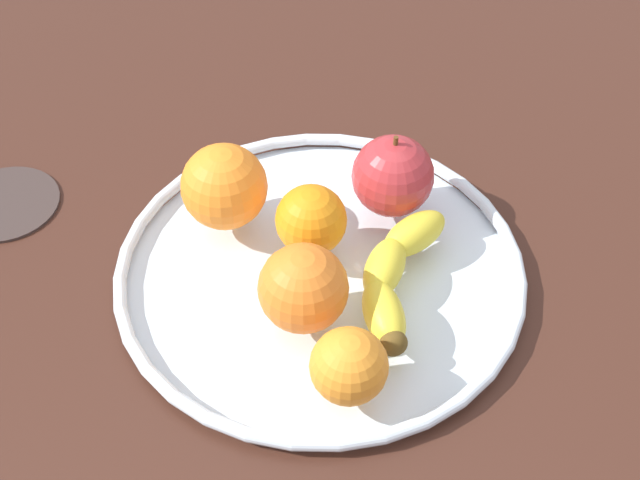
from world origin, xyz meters
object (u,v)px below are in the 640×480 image
(banana, at_px, (395,274))
(orange_back_right, at_px, (349,366))
(apple, at_px, (393,176))
(orange_front_right, at_px, (224,187))
(orange_front_left, at_px, (311,220))
(ambient_coaster, at_px, (5,203))
(fruit_bowl, at_px, (320,269))
(orange_center, at_px, (303,288))

(banana, bearing_deg, orange_back_right, -2.14)
(apple, height_order, orange_front_right, apple)
(orange_front_left, height_order, ambient_coaster, orange_front_left)
(apple, distance_m, ambient_coaster, 0.38)
(orange_front_left, bearing_deg, fruit_bowl, 48.78)
(banana, relative_size, orange_back_right, 2.81)
(fruit_bowl, relative_size, orange_front_left, 5.74)
(orange_front_left, bearing_deg, apple, 153.36)
(apple, bearing_deg, orange_back_right, 16.78)
(fruit_bowl, relative_size, ambient_coaster, 3.48)
(apple, xyz_separation_m, orange_front_left, (0.08, -0.04, -0.01))
(fruit_bowl, bearing_deg, apple, 166.63)
(fruit_bowl, xyz_separation_m, apple, (-0.10, 0.02, 0.05))
(orange_center, xyz_separation_m, ambient_coaster, (0.01, -0.33, -0.05))
(orange_back_right, relative_size, orange_center, 0.82)
(apple, xyz_separation_m, orange_center, (0.16, -0.01, -0.00))
(fruit_bowl, height_order, orange_front_right, orange_front_right)
(fruit_bowl, xyz_separation_m, orange_back_right, (0.11, 0.08, 0.04))
(apple, height_order, orange_front_left, apple)
(orange_center, xyz_separation_m, orange_front_left, (-0.08, -0.04, -0.01))
(banana, height_order, orange_center, orange_center)
(apple, distance_m, orange_center, 0.16)
(ambient_coaster, bearing_deg, orange_front_left, 106.02)
(fruit_bowl, bearing_deg, orange_front_left, -131.22)
(fruit_bowl, height_order, banana, banana)
(orange_front_right, height_order, ambient_coaster, orange_front_right)
(banana, height_order, orange_back_right, orange_back_right)
(orange_back_right, height_order, orange_center, orange_center)
(orange_front_right, bearing_deg, ambient_coaster, -69.85)
(apple, relative_size, orange_back_right, 1.38)
(orange_front_right, bearing_deg, orange_center, 60.94)
(banana, height_order, orange_front_right, orange_front_right)
(apple, height_order, orange_back_right, apple)
(banana, relative_size, orange_front_left, 2.67)
(fruit_bowl, distance_m, banana, 0.07)
(orange_front_right, relative_size, orange_center, 1.06)
(orange_back_right, height_order, orange_front_left, orange_front_left)
(orange_back_right, relative_size, ambient_coaster, 0.58)
(orange_center, height_order, orange_front_left, orange_center)
(orange_center, bearing_deg, orange_front_left, -154.77)
(apple, distance_m, orange_front_left, 0.09)
(orange_front_left, distance_m, ambient_coaster, 0.31)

